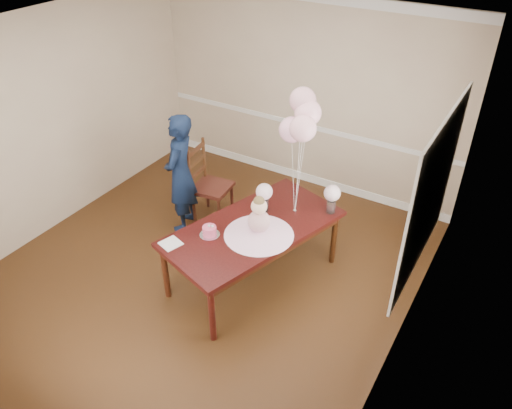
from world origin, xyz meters
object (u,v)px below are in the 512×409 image
at_px(dining_table_top, 253,228).
at_px(birthday_cake, 209,231).
at_px(woman, 181,174).
at_px(dining_chair_seat, 212,187).

distance_m(dining_table_top, birthday_cake, 0.49).
bearing_deg(birthday_cake, woman, 141.89).
relative_size(dining_table_top, dining_chair_seat, 4.27).
height_order(birthday_cake, woman, woman).
bearing_deg(woman, dining_table_top, 55.96).
xyz_separation_m(dining_table_top, dining_chair_seat, (-1.10, 0.77, -0.24)).
distance_m(birthday_cake, dining_chair_seat, 1.41).
bearing_deg(dining_table_top, birthday_cake, -113.96).
height_order(dining_table_top, woman, woman).
distance_m(birthday_cake, woman, 1.26).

